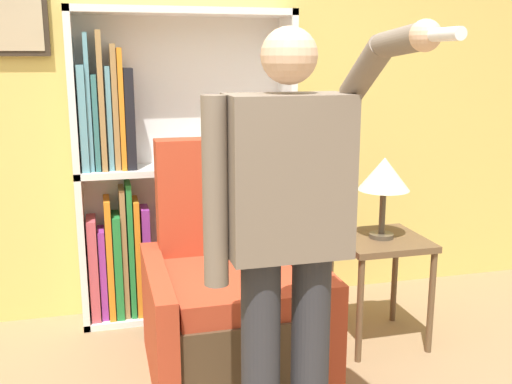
# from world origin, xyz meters

# --- Properties ---
(wall_back) EXTENTS (8.00, 0.11, 2.80)m
(wall_back) POSITION_xyz_m (-0.01, 2.03, 1.40)
(wall_back) COLOR #E0C160
(wall_back) RESTS_ON ground_plane
(bookcase) EXTENTS (1.34, 0.28, 1.91)m
(bookcase) POSITION_xyz_m (-0.30, 1.87, 0.88)
(bookcase) COLOR white
(bookcase) RESTS_ON ground_plane
(armchair) EXTENTS (0.88, 0.91, 1.20)m
(armchair) POSITION_xyz_m (0.00, 1.11, 0.37)
(armchair) COLOR #4C3823
(armchair) RESTS_ON ground_plane
(person_standing) EXTENTS (0.59, 0.78, 1.74)m
(person_standing) POSITION_xyz_m (0.02, 0.22, 1.00)
(person_standing) COLOR #2D2D33
(person_standing) RESTS_ON ground_plane
(side_table) EXTENTS (0.49, 0.49, 0.63)m
(side_table) POSITION_xyz_m (0.90, 1.19, 0.53)
(side_table) COLOR brown
(side_table) RESTS_ON ground_plane
(table_lamp) EXTENTS (0.29, 0.29, 0.46)m
(table_lamp) POSITION_xyz_m (0.90, 1.19, 0.98)
(table_lamp) COLOR #4C4233
(table_lamp) RESTS_ON side_table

